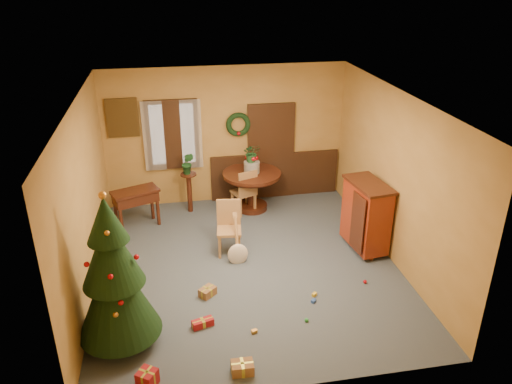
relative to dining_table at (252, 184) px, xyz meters
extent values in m
plane|color=#333D4A|center=(-0.44, -2.15, -0.58)|extent=(5.50, 5.50, 0.00)
plane|color=silver|center=(-0.44, -2.15, 2.32)|extent=(5.50, 5.50, 0.00)
plane|color=olive|center=(-0.44, 0.60, 0.87)|extent=(5.00, 0.00, 5.00)
plane|color=olive|center=(-0.44, -4.90, 0.87)|extent=(5.00, 0.00, 5.00)
plane|color=olive|center=(-2.94, -2.15, 0.87)|extent=(0.00, 5.50, 5.50)
plane|color=olive|center=(2.06, -2.15, 0.87)|extent=(0.00, 5.50, 5.50)
cube|color=black|center=(0.61, 0.56, -0.08)|extent=(2.80, 0.06, 1.00)
cube|color=black|center=(0.51, 0.55, 0.47)|extent=(1.00, 0.08, 2.10)
cube|color=white|center=(0.51, 0.58, 0.42)|extent=(0.80, 0.03, 1.90)
cube|color=black|center=(-1.54, 0.55, 0.97)|extent=(1.05, 0.08, 1.45)
cube|color=white|center=(-1.54, 0.58, 0.97)|extent=(0.88, 0.03, 1.25)
cube|color=white|center=(-1.92, 0.50, 0.97)|extent=(0.42, 0.02, 1.45)
cube|color=white|center=(-1.16, 0.50, 0.97)|extent=(0.42, 0.02, 1.45)
torus|color=black|center=(-0.19, 0.52, 1.12)|extent=(0.51, 0.11, 0.51)
cube|color=#4C3819|center=(-2.49, 0.56, 1.37)|extent=(0.62, 0.05, 0.78)
cube|color=gray|center=(-2.49, 0.59, 1.37)|extent=(0.48, 0.02, 0.62)
cylinder|color=black|center=(0.00, 0.00, 0.22)|extent=(1.20, 1.20, 0.06)
cylinder|color=black|center=(0.00, 0.00, 0.15)|extent=(1.07, 1.07, 0.04)
cylinder|color=black|center=(0.00, 0.00, -0.17)|extent=(0.19, 0.19, 0.67)
cylinder|color=black|center=(0.00, 0.00, -0.52)|extent=(0.64, 0.64, 0.11)
cylinder|color=slate|center=(0.00, 0.00, 0.37)|extent=(0.32, 0.32, 0.24)
imported|color=#1E4C23|center=(0.00, 0.00, 0.68)|extent=(0.34, 0.30, 0.38)
cube|color=olive|center=(-0.70, -1.67, -0.13)|extent=(0.47, 0.47, 0.05)
cube|color=olive|center=(-0.67, -1.48, 0.14)|extent=(0.42, 0.09, 0.50)
cube|color=olive|center=(-0.51, -1.52, -0.36)|extent=(0.05, 0.05, 0.43)
cube|color=olive|center=(-0.84, -1.48, -0.36)|extent=(0.05, 0.05, 0.43)
cube|color=olive|center=(-0.55, -1.86, -0.36)|extent=(0.05, 0.05, 0.43)
cube|color=olive|center=(-0.89, -1.82, -0.36)|extent=(0.05, 0.05, 0.43)
cube|color=olive|center=(-0.20, -0.12, -0.13)|extent=(0.54, 0.54, 0.05)
cube|color=olive|center=(-0.13, -0.30, 0.15)|extent=(0.41, 0.19, 0.50)
cube|color=olive|center=(-0.30, -0.34, -0.36)|extent=(0.06, 0.06, 0.43)
cube|color=olive|center=(0.02, -0.22, -0.36)|extent=(0.06, 0.06, 0.43)
cube|color=olive|center=(-0.42, -0.02, -0.36)|extent=(0.06, 0.06, 0.43)
cube|color=olive|center=(-0.10, 0.10, -0.36)|extent=(0.06, 0.06, 0.43)
cylinder|color=black|center=(-1.28, 0.13, -0.17)|extent=(0.10, 0.10, 0.82)
cylinder|color=black|center=(-1.28, 0.13, 0.25)|extent=(0.33, 0.33, 0.03)
imported|color=#19471E|center=(-1.28, 0.13, 0.49)|extent=(0.30, 0.27, 0.46)
cylinder|color=#382111|center=(-2.44, -3.71, -0.46)|extent=(0.14, 0.14, 0.24)
cone|color=black|center=(-2.44, -3.71, 0.27)|extent=(1.10, 1.10, 1.30)
cone|color=black|center=(-2.44, -3.71, 0.87)|extent=(0.80, 0.80, 0.95)
cone|color=black|center=(-2.44, -3.71, 1.32)|extent=(0.52, 0.52, 0.60)
sphere|color=orange|center=(-2.44, -3.71, 1.64)|extent=(0.10, 0.10, 0.10)
cube|color=black|center=(-2.33, -0.36, 0.17)|extent=(0.97, 0.73, 0.05)
cube|color=black|center=(-2.33, -0.36, 0.04)|extent=(0.91, 0.67, 0.18)
cube|color=black|center=(-2.70, -0.36, -0.22)|extent=(0.16, 0.30, 0.72)
cube|color=black|center=(-1.97, -0.36, -0.22)|extent=(0.16, 0.30, 0.72)
cube|color=#63230B|center=(1.71, -1.94, 0.09)|extent=(0.60, 1.00, 1.18)
cube|color=black|center=(1.71, -1.94, 0.69)|extent=(0.66, 1.07, 0.05)
cylinder|color=black|center=(1.71, -2.34, -0.54)|extent=(0.07, 0.07, 0.09)
cylinder|color=black|center=(1.71, -1.55, -0.54)|extent=(0.07, 0.07, 0.09)
cube|color=brown|center=(-0.91, -4.55, -0.50)|extent=(0.28, 0.21, 0.15)
cube|color=gold|center=(-0.91, -4.55, -0.50)|extent=(0.28, 0.03, 0.15)
cube|color=gold|center=(-0.91, -4.55, -0.50)|extent=(0.04, 0.21, 0.15)
cube|color=maroon|center=(-2.09, -4.55, -0.47)|extent=(0.30, 0.30, 0.21)
cube|color=gold|center=(-2.09, -4.55, -0.47)|extent=(0.20, 0.14, 0.22)
cube|color=gold|center=(-2.09, -4.55, -0.47)|extent=(0.14, 0.20, 0.22)
cube|color=brown|center=(-1.20, -2.86, -0.51)|extent=(0.30, 0.30, 0.13)
cube|color=gold|center=(-1.20, -2.86, -0.51)|extent=(0.21, 0.19, 0.14)
cube|color=gold|center=(-1.20, -2.86, -0.51)|extent=(0.14, 0.16, 0.14)
cube|color=maroon|center=(-1.33, -3.58, -0.52)|extent=(0.33, 0.21, 0.11)
cube|color=gold|center=(-1.33, -3.58, -0.52)|extent=(0.30, 0.11, 0.11)
cube|color=gold|center=(-1.33, -3.58, -0.52)|extent=(0.08, 0.14, 0.11)
cube|color=#274DAA|center=(0.38, -3.33, -0.55)|extent=(0.09, 0.09, 0.05)
sphere|color=green|center=(0.15, -3.75, -0.55)|extent=(0.06, 0.06, 0.06)
cube|color=gold|center=(0.44, -3.17, -0.55)|extent=(0.09, 0.09, 0.05)
sphere|color=red|center=(1.34, -3.00, -0.55)|extent=(0.06, 0.06, 0.06)
cube|color=orange|center=(-0.63, -3.85, -0.55)|extent=(0.09, 0.07, 0.05)
camera|label=1|loc=(-1.60, -9.30, 4.14)|focal=35.00mm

